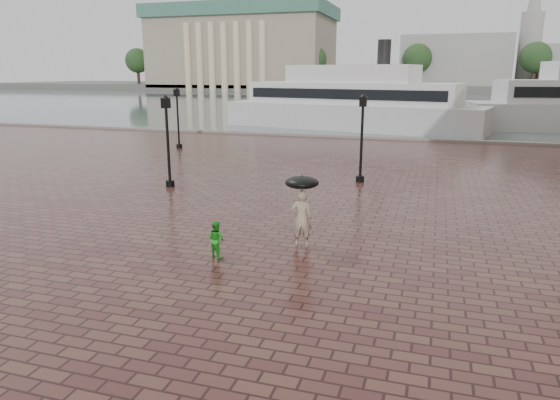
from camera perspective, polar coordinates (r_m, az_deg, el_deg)
The scene contains 11 objects.
ground at distance 14.67m, azimuth -11.22°, elevation -8.26°, with size 300.00×300.00×0.00m, color #3C1C1B.
harbour_water at distance 104.19m, azimuth 13.97°, elevation 10.86°, with size 240.00×240.00×0.00m, color #495459.
quay_edge at distance 44.68m, azimuth 8.76°, elevation 7.01°, with size 80.00×0.60×0.30m, color slate.
far_shore at distance 172.01m, azimuth 15.55°, elevation 12.31°, with size 300.00×60.00×2.00m, color #4C4C47.
museum at distance 168.36m, azimuth -4.29°, elevation 17.14°, with size 57.00×32.50×26.00m.
far_trees at distance 150.02m, azimuth 15.42°, elevation 15.31°, with size 188.00×8.00×13.50m.
street_lamps at distance 29.74m, azimuth -5.86°, elevation 8.00°, with size 15.44×12.44×4.40m.
adult_pedestrian at distance 16.33m, azimuth 2.47°, elevation -2.10°, with size 0.69×0.46×1.90m, color tan.
child_pedestrian at distance 15.57m, azimuth -7.31°, elevation -4.47°, with size 0.56×0.44×1.16m, color #1B971C.
ferry_near at distance 51.86m, azimuth 8.19°, elevation 10.91°, with size 27.07×11.85×8.64m.
umbrella at distance 16.04m, azimuth 2.52°, elevation 2.01°, with size 1.10×1.10×1.20m.
Camera 1 is at (6.67, -11.82, 5.57)m, focal length 32.00 mm.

